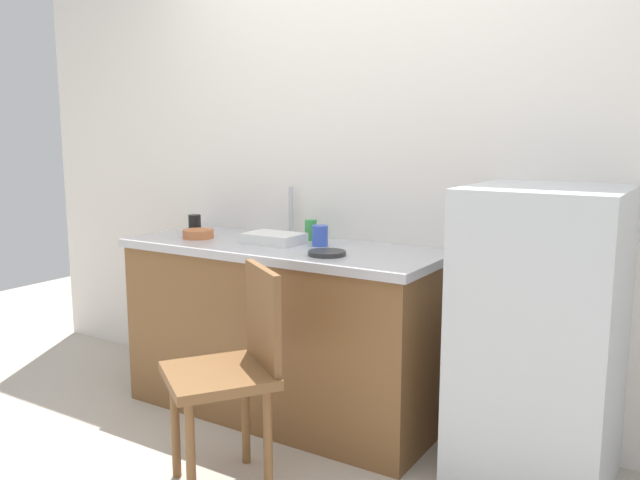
{
  "coord_description": "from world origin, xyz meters",
  "views": [
    {
      "loc": [
        1.49,
        -1.93,
        1.41
      ],
      "look_at": [
        -0.1,
        0.6,
        0.92
      ],
      "focal_mm": 36.68,
      "sensor_mm": 36.0,
      "label": 1
    }
  ],
  "objects_px": {
    "terracotta_bowl": "(198,234)",
    "hotplate": "(327,253)",
    "dish_tray": "(274,238)",
    "refrigerator": "(540,339)",
    "cup_green": "(311,230)",
    "cup_blue": "(320,236)",
    "chair": "(234,366)",
    "cup_black": "(195,225)"
  },
  "relations": [
    {
      "from": "dish_tray",
      "to": "cup_blue",
      "type": "height_order",
      "value": "cup_blue"
    },
    {
      "from": "terracotta_bowl",
      "to": "cup_blue",
      "type": "xyz_separation_m",
      "value": [
        0.66,
        0.13,
        0.03
      ]
    },
    {
      "from": "refrigerator",
      "to": "terracotta_bowl",
      "type": "relative_size",
      "value": 7.54
    },
    {
      "from": "chair",
      "to": "dish_tray",
      "type": "distance_m",
      "value": 0.84
    },
    {
      "from": "chair",
      "to": "terracotta_bowl",
      "type": "height_order",
      "value": "terracotta_bowl"
    },
    {
      "from": "chair",
      "to": "hotplate",
      "type": "xyz_separation_m",
      "value": [
        0.1,
        0.54,
        0.38
      ]
    },
    {
      "from": "dish_tray",
      "to": "cup_green",
      "type": "bearing_deg",
      "value": 58.33
    },
    {
      "from": "terracotta_bowl",
      "to": "dish_tray",
      "type": "bearing_deg",
      "value": 10.41
    },
    {
      "from": "chair",
      "to": "cup_green",
      "type": "relative_size",
      "value": 8.43
    },
    {
      "from": "hotplate",
      "to": "dish_tray",
      "type": "bearing_deg",
      "value": 160.83
    },
    {
      "from": "cup_blue",
      "to": "chair",
      "type": "bearing_deg",
      "value": -85.59
    },
    {
      "from": "dish_tray",
      "to": "terracotta_bowl",
      "type": "distance_m",
      "value": 0.43
    },
    {
      "from": "chair",
      "to": "cup_black",
      "type": "height_order",
      "value": "cup_black"
    },
    {
      "from": "chair",
      "to": "refrigerator",
      "type": "bearing_deg",
      "value": 68.1
    },
    {
      "from": "hotplate",
      "to": "cup_blue",
      "type": "distance_m",
      "value": 0.25
    },
    {
      "from": "refrigerator",
      "to": "cup_blue",
      "type": "relative_size",
      "value": 12.15
    },
    {
      "from": "refrigerator",
      "to": "cup_blue",
      "type": "height_order",
      "value": "refrigerator"
    },
    {
      "from": "refrigerator",
      "to": "chair",
      "type": "xyz_separation_m",
      "value": [
        -1.02,
        -0.67,
        -0.11
      ]
    },
    {
      "from": "refrigerator",
      "to": "cup_green",
      "type": "relative_size",
      "value": 11.44
    },
    {
      "from": "refrigerator",
      "to": "cup_blue",
      "type": "bearing_deg",
      "value": 176.36
    },
    {
      "from": "chair",
      "to": "cup_green",
      "type": "height_order",
      "value": "cup_green"
    },
    {
      "from": "hotplate",
      "to": "chair",
      "type": "bearing_deg",
      "value": -100.64
    },
    {
      "from": "cup_black",
      "to": "cup_blue",
      "type": "relative_size",
      "value": 1.07
    },
    {
      "from": "chair",
      "to": "hotplate",
      "type": "distance_m",
      "value": 0.67
    },
    {
      "from": "hotplate",
      "to": "terracotta_bowl",
      "type": "bearing_deg",
      "value": 175.93
    },
    {
      "from": "cup_blue",
      "to": "cup_green",
      "type": "bearing_deg",
      "value": 137.43
    },
    {
      "from": "cup_black",
      "to": "hotplate",
      "type": "bearing_deg",
      "value": -8.84
    },
    {
      "from": "terracotta_bowl",
      "to": "hotplate",
      "type": "xyz_separation_m",
      "value": [
        0.82,
        -0.06,
        -0.01
      ]
    },
    {
      "from": "cup_green",
      "to": "chair",
      "type": "bearing_deg",
      "value": -77.73
    },
    {
      "from": "refrigerator",
      "to": "hotplate",
      "type": "distance_m",
      "value": 0.96
    },
    {
      "from": "chair",
      "to": "dish_tray",
      "type": "height_order",
      "value": "dish_tray"
    },
    {
      "from": "cup_blue",
      "to": "terracotta_bowl",
      "type": "bearing_deg",
      "value": -168.52
    },
    {
      "from": "chair",
      "to": "cup_green",
      "type": "xyz_separation_m",
      "value": [
        -0.19,
        0.85,
        0.42
      ]
    },
    {
      "from": "dish_tray",
      "to": "cup_black",
      "type": "bearing_deg",
      "value": 179.3
    },
    {
      "from": "dish_tray",
      "to": "cup_blue",
      "type": "bearing_deg",
      "value": 13.38
    },
    {
      "from": "dish_tray",
      "to": "cup_green",
      "type": "height_order",
      "value": "cup_green"
    },
    {
      "from": "chair",
      "to": "terracotta_bowl",
      "type": "bearing_deg",
      "value": 175.16
    },
    {
      "from": "dish_tray",
      "to": "hotplate",
      "type": "bearing_deg",
      "value": -19.17
    },
    {
      "from": "dish_tray",
      "to": "cup_blue",
      "type": "distance_m",
      "value": 0.24
    },
    {
      "from": "chair",
      "to": "terracotta_bowl",
      "type": "distance_m",
      "value": 1.02
    },
    {
      "from": "chair",
      "to": "cup_black",
      "type": "bearing_deg",
      "value": 175.12
    },
    {
      "from": "refrigerator",
      "to": "cup_green",
      "type": "height_order",
      "value": "refrigerator"
    }
  ]
}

